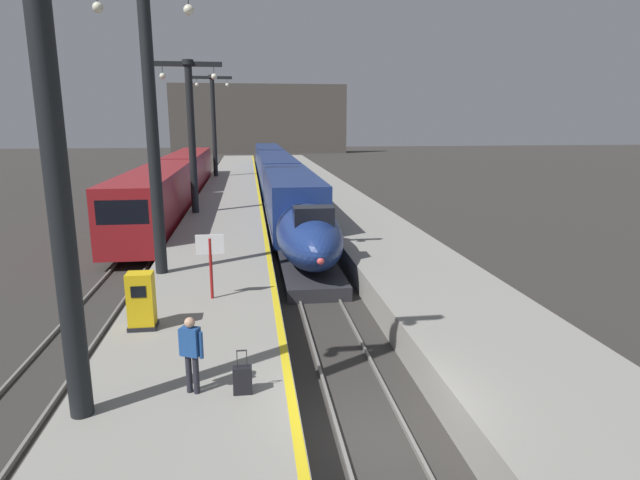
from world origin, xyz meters
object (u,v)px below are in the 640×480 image
(station_column_far, at_px, (191,123))
(passenger_near_edge, at_px, (191,349))
(station_column_mid, at_px, (151,107))
(station_column_distant, at_px, (213,117))
(highspeed_train_main, at_px, (278,176))
(ticket_machine_yellow, at_px, (142,303))
(departure_info_board, at_px, (210,253))
(rolling_suitcase, at_px, (243,380))
(regional_train_adjacent, at_px, (176,181))
(station_column_near, at_px, (51,126))

(station_column_far, bearing_deg, passenger_near_edge, -84.83)
(station_column_mid, relative_size, passenger_near_edge, 6.11)
(passenger_near_edge, bearing_deg, station_column_distant, 92.62)
(highspeed_train_main, height_order, ticket_machine_yellow, highspeed_train_main)
(departure_info_board, bearing_deg, highspeed_train_main, 82.75)
(station_column_distant, bearing_deg, highspeed_train_main, -58.13)
(station_column_far, distance_m, departure_info_board, 17.48)
(highspeed_train_main, distance_m, rolling_suitcase, 36.37)
(passenger_near_edge, bearing_deg, highspeed_train_main, 83.97)
(highspeed_train_main, bearing_deg, rolling_suitcase, -94.37)
(regional_train_adjacent, xyz_separation_m, passenger_near_edge, (4.29, -31.53, -0.09))
(regional_train_adjacent, height_order, rolling_suitcase, regional_train_adjacent)
(regional_train_adjacent, distance_m, station_column_far, 9.83)
(regional_train_adjacent, bearing_deg, departure_info_board, -80.39)
(regional_train_adjacent, height_order, station_column_near, station_column_near)
(departure_info_board, bearing_deg, passenger_near_edge, -90.07)
(highspeed_train_main, xyz_separation_m, passenger_near_edge, (-3.81, -36.09, 0.09))
(highspeed_train_main, bearing_deg, regional_train_adjacent, -150.63)
(station_column_near, height_order, station_column_distant, station_column_distant)
(station_column_mid, distance_m, rolling_suitcase, 11.67)
(regional_train_adjacent, height_order, ticket_machine_yellow, regional_train_adjacent)
(station_column_mid, xyz_separation_m, passenger_near_edge, (2.09, -9.44, -5.14))
(station_column_distant, relative_size, ticket_machine_yellow, 6.32)
(station_column_near, distance_m, station_column_far, 23.62)
(rolling_suitcase, relative_size, ticket_machine_yellow, 0.61)
(highspeed_train_main, distance_m, station_column_mid, 27.79)
(highspeed_train_main, xyz_separation_m, rolling_suitcase, (-2.77, -36.26, -0.60))
(regional_train_adjacent, bearing_deg, station_column_mid, -84.31)
(regional_train_adjacent, relative_size, ticket_machine_yellow, 22.87)
(passenger_near_edge, relative_size, departure_info_board, 0.80)
(station_column_distant, height_order, rolling_suitcase, station_column_distant)
(ticket_machine_yellow, bearing_deg, departure_info_board, 53.16)
(passenger_near_edge, height_order, departure_info_board, departure_info_board)
(ticket_machine_yellow, distance_m, departure_info_board, 3.01)
(station_column_near, bearing_deg, station_column_mid, 90.00)
(regional_train_adjacent, distance_m, ticket_machine_yellow, 27.82)
(station_column_mid, height_order, station_column_distant, station_column_mid)
(station_column_distant, bearing_deg, passenger_near_edge, -87.38)
(station_column_near, relative_size, station_column_mid, 0.89)
(rolling_suitcase, bearing_deg, station_column_near, -172.72)
(rolling_suitcase, distance_m, ticket_machine_yellow, 4.89)
(highspeed_train_main, bearing_deg, station_column_distant, 121.87)
(station_column_mid, bearing_deg, ticket_machine_yellow, -86.43)
(ticket_machine_yellow, bearing_deg, passenger_near_edge, -65.62)
(station_column_mid, height_order, station_column_far, station_column_mid)
(station_column_mid, xyz_separation_m, station_column_far, (0.00, 13.61, -0.61))
(station_column_near, xyz_separation_m, passenger_near_edge, (2.09, 0.57, -4.56))
(station_column_mid, distance_m, station_column_far, 13.62)
(station_column_mid, bearing_deg, highspeed_train_main, 77.52)
(station_column_distant, bearing_deg, station_column_far, -90.00)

